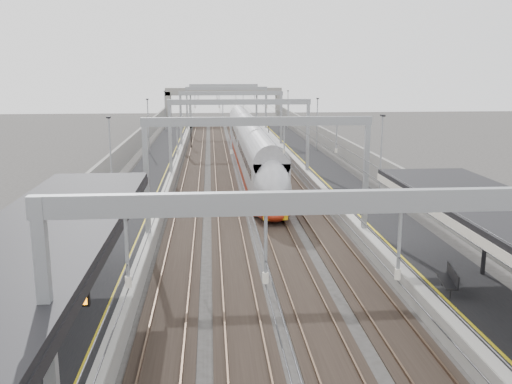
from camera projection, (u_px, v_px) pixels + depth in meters
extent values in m
cube|color=black|center=(156.00, 172.00, 55.11)|extent=(4.00, 120.00, 1.00)
cube|color=black|center=(319.00, 170.00, 56.36)|extent=(4.00, 120.00, 1.00)
cube|color=black|center=(192.00, 176.00, 55.48)|extent=(2.40, 140.00, 0.08)
cube|color=brown|center=(185.00, 175.00, 55.40)|extent=(0.07, 140.00, 0.14)
cube|color=brown|center=(200.00, 175.00, 55.52)|extent=(0.07, 140.00, 0.14)
cube|color=black|center=(223.00, 176.00, 55.71)|extent=(2.40, 140.00, 0.08)
cube|color=brown|center=(216.00, 175.00, 55.64)|extent=(0.07, 140.00, 0.14)
cube|color=brown|center=(230.00, 175.00, 55.75)|extent=(0.07, 140.00, 0.14)
cube|color=black|center=(254.00, 175.00, 55.95)|extent=(2.40, 140.00, 0.08)
cube|color=brown|center=(246.00, 175.00, 55.87)|extent=(0.07, 140.00, 0.14)
cube|color=brown|center=(261.00, 174.00, 55.99)|extent=(0.07, 140.00, 0.14)
cube|color=black|center=(284.00, 175.00, 56.18)|extent=(2.40, 140.00, 0.08)
cube|color=brown|center=(277.00, 174.00, 56.11)|extent=(0.07, 140.00, 0.14)
cube|color=brown|center=(291.00, 174.00, 56.22)|extent=(0.07, 140.00, 0.14)
cube|color=gray|center=(48.00, 342.00, 12.53)|extent=(0.28, 0.28, 6.60)
cube|color=gray|center=(334.00, 202.00, 12.39)|extent=(13.00, 0.25, 0.50)
cube|color=gray|center=(146.00, 177.00, 32.03)|extent=(0.28, 0.28, 6.60)
cube|color=gray|center=(366.00, 173.00, 33.02)|extent=(0.28, 0.28, 6.60)
cube|color=gray|center=(258.00, 121.00, 31.88)|extent=(13.00, 0.25, 0.50)
cube|color=gray|center=(170.00, 136.00, 51.52)|extent=(0.28, 0.28, 6.60)
cube|color=gray|center=(308.00, 135.00, 52.51)|extent=(0.28, 0.28, 6.60)
cube|color=gray|center=(239.00, 102.00, 51.38)|extent=(13.00, 0.25, 0.50)
cube|color=gray|center=(181.00, 118.00, 71.02)|extent=(0.28, 0.28, 6.60)
cube|color=gray|center=(281.00, 117.00, 72.00)|extent=(0.28, 0.28, 6.60)
cube|color=gray|center=(231.00, 93.00, 70.87)|extent=(13.00, 0.25, 0.50)
cube|color=gray|center=(187.00, 108.00, 90.51)|extent=(0.28, 0.28, 6.60)
cube|color=gray|center=(266.00, 107.00, 91.50)|extent=(0.28, 0.28, 6.60)
cube|color=gray|center=(226.00, 88.00, 90.36)|extent=(13.00, 0.25, 0.50)
cube|color=gray|center=(191.00, 102.00, 108.05)|extent=(0.28, 0.28, 6.60)
cube|color=gray|center=(257.00, 101.00, 109.04)|extent=(0.28, 0.28, 6.60)
cube|color=gray|center=(224.00, 85.00, 107.91)|extent=(13.00, 0.25, 0.50)
cylinder|color=#262628|center=(192.00, 116.00, 59.21)|extent=(0.03, 140.00, 0.03)
cylinder|color=#262628|center=(221.00, 116.00, 59.44)|extent=(0.03, 140.00, 0.03)
cylinder|color=#262628|center=(250.00, 116.00, 59.68)|extent=(0.03, 140.00, 0.03)
cylinder|color=#262628|center=(278.00, 115.00, 59.91)|extent=(0.03, 140.00, 0.03)
cylinder|color=black|center=(47.00, 242.00, 24.24)|extent=(0.20, 0.20, 4.00)
cube|color=black|center=(57.00, 297.00, 14.41)|extent=(1.60, 0.15, 0.55)
cube|color=orange|center=(56.00, 298.00, 14.33)|extent=(1.50, 0.02, 0.42)
cylinder|color=black|center=(486.00, 232.00, 25.76)|extent=(0.20, 0.20, 4.00)
cube|color=gray|center=(224.00, 91.00, 108.15)|extent=(22.00, 2.20, 1.40)
cube|color=gray|center=(168.00, 108.00, 107.98)|extent=(1.00, 2.20, 6.20)
cube|color=gray|center=(278.00, 108.00, 109.62)|extent=(1.00, 2.20, 6.20)
cube|color=gray|center=(122.00, 161.00, 54.63)|extent=(0.30, 120.00, 3.20)
cube|color=gray|center=(351.00, 158.00, 56.38)|extent=(0.30, 120.00, 3.20)
cube|color=maroon|center=(258.00, 181.00, 50.39)|extent=(2.61, 22.23, 0.77)
cube|color=#95959A|center=(258.00, 160.00, 50.00)|extent=(2.61, 22.23, 2.90)
cube|color=black|center=(267.00, 204.00, 42.87)|extent=(1.93, 2.32, 0.48)
cube|color=maroon|center=(243.00, 147.00, 72.44)|extent=(2.61, 22.23, 0.77)
cube|color=#95959A|center=(243.00, 133.00, 72.05)|extent=(2.61, 22.23, 2.90)
cube|color=black|center=(247.00, 159.00, 64.92)|extent=(1.93, 2.32, 0.48)
ellipsoid|color=#95959A|center=(272.00, 190.00, 39.04)|extent=(2.61, 5.03, 4.06)
cube|color=#E2A60B|center=(276.00, 209.00, 37.20)|extent=(1.64, 0.12, 1.45)
cube|color=black|center=(275.00, 186.00, 37.32)|extent=(1.55, 0.56, 0.91)
cube|color=black|center=(446.00, 281.00, 23.91)|extent=(0.86, 2.06, 0.07)
cube|color=black|center=(453.00, 275.00, 23.83)|extent=(0.44, 1.98, 0.56)
cylinder|color=black|center=(450.00, 294.00, 23.20)|extent=(0.06, 0.06, 0.47)
cylinder|color=black|center=(442.00, 280.00, 24.72)|extent=(0.06, 0.06, 0.47)
cylinder|color=black|center=(191.00, 137.00, 74.89)|extent=(0.12, 0.12, 3.00)
cube|color=black|center=(191.00, 125.00, 74.55)|extent=(0.32, 0.22, 0.75)
sphere|color=#0CE526|center=(191.00, 124.00, 74.39)|extent=(0.16, 0.16, 0.16)
cylinder|color=black|center=(253.00, 134.00, 78.88)|extent=(0.12, 0.12, 3.00)
cube|color=black|center=(253.00, 122.00, 78.54)|extent=(0.32, 0.22, 0.75)
sphere|color=red|center=(253.00, 121.00, 78.38)|extent=(0.16, 0.16, 0.16)
cylinder|color=black|center=(269.00, 134.00, 78.85)|extent=(0.12, 0.12, 3.00)
cube|color=black|center=(269.00, 122.00, 78.51)|extent=(0.32, 0.22, 0.75)
sphere|color=red|center=(269.00, 121.00, 78.35)|extent=(0.16, 0.16, 0.16)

